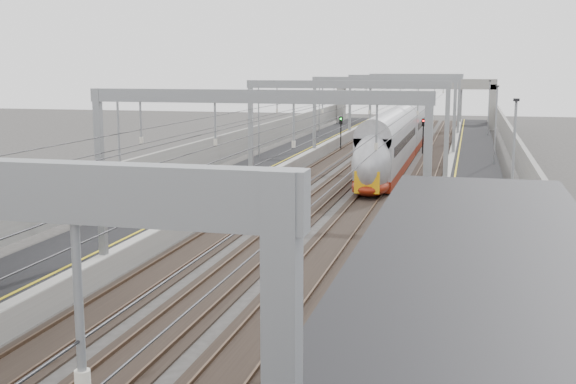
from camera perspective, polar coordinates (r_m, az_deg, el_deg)
The scene contains 11 objects.
platform_left at distance 51.38m, azimuth -3.76°, elevation 0.93°, with size 4.00×120.00×1.00m, color black.
platform_right at distance 48.93m, azimuth 14.37°, elevation 0.20°, with size 4.00×120.00×1.00m, color black.
tracks at distance 49.60m, azimuth 5.08°, elevation 0.07°, with size 11.40×140.00×0.20m.
overhead_line at distance 55.49m, azimuth 6.27°, elevation 7.41°, with size 13.00×140.00×6.60m.
overbridge at distance 103.62m, azimuth 10.03°, elevation 7.92°, with size 22.00×2.20×6.90m.
wall_left at distance 52.29m, azimuth -7.11°, elevation 2.25°, with size 0.30×120.00×3.20m, color gray.
wall_right at distance 48.89m, azimuth 18.18°, elevation 1.32°, with size 0.30×120.00×3.20m, color gray.
train at distance 67.05m, azimuth 8.86°, elevation 4.19°, with size 2.56×46.59×4.05m.
signal_green at distance 74.50m, azimuth 4.20°, elevation 5.15°, with size 0.32×0.32×3.48m.
signal_red_near at distance 72.64m, azimuth 10.64°, elevation 4.89°, with size 0.32×0.32×3.48m.
signal_red_far at distance 73.25m, azimuth 12.40°, elevation 4.87°, with size 0.32×0.32×3.48m.
Camera 1 is at (7.69, -3.29, 8.37)m, focal length 45.00 mm.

